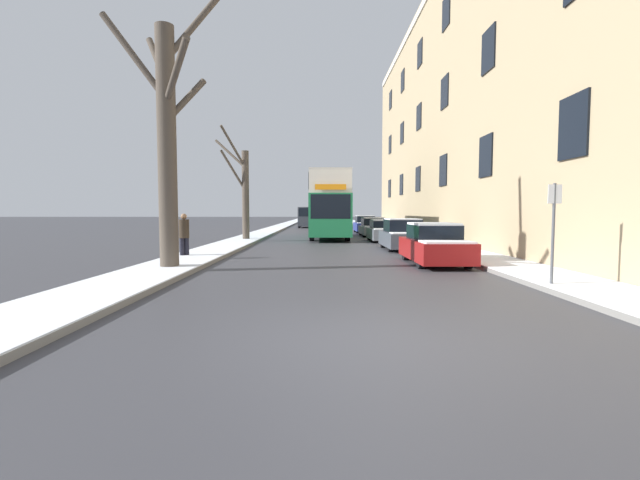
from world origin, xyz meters
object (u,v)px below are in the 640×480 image
at_px(double_decker_bus, 329,202).
at_px(parked_car_4, 365,225).
at_px(bare_tree_left_0, 167,135).
at_px(parked_car_0, 434,245).
at_px(pedestrian_left_sidewalk, 184,234).
at_px(parked_car_3, 373,228).
at_px(bare_tree_left_1, 243,190).
at_px(oncoming_van, 307,217).
at_px(parked_car_2, 384,231).
at_px(street_sign_post, 553,229).
at_px(parked_car_1, 403,235).

bearing_deg(double_decker_bus, parked_car_4, 67.02).
height_order(bare_tree_left_0, parked_car_4, bare_tree_left_0).
height_order(parked_car_0, pedestrian_left_sidewalk, pedestrian_left_sidewalk).
bearing_deg(pedestrian_left_sidewalk, parked_car_3, -154.75).
height_order(bare_tree_left_0, parked_car_0, bare_tree_left_0).
distance_m(bare_tree_left_1, oncoming_van, 24.56).
bearing_deg(double_decker_bus, parked_car_2, -46.18).
bearing_deg(parked_car_0, bare_tree_left_1, 126.82).
distance_m(bare_tree_left_0, oncoming_van, 38.14).
distance_m(oncoming_van, street_sign_post, 41.78).
relative_size(bare_tree_left_0, parked_car_4, 2.09).
bearing_deg(parked_car_2, parked_car_0, -90.00).
bearing_deg(double_decker_bus, street_sign_post, -76.63).
xyz_separation_m(pedestrian_left_sidewalk, street_sign_post, (10.75, -6.67, 0.46)).
xyz_separation_m(double_decker_bus, parked_car_2, (3.43, -3.58, -1.87)).
bearing_deg(parked_car_4, parked_car_0, -90.00).
bearing_deg(street_sign_post, bare_tree_left_0, 161.92).
relative_size(parked_car_3, street_sign_post, 1.76).
bearing_deg(oncoming_van, double_decker_bus, -84.23).
distance_m(parked_car_3, pedestrian_left_sidewalk, 18.52).
bearing_deg(bare_tree_left_1, parked_car_0, -53.18).
bearing_deg(bare_tree_left_1, oncoming_van, 82.25).
xyz_separation_m(parked_car_3, street_sign_post, (1.40, -22.65, 0.78)).
relative_size(parked_car_4, pedestrian_left_sidewalk, 2.35).
relative_size(double_decker_bus, street_sign_post, 4.20).
bearing_deg(parked_car_4, street_sign_post, -87.18).
bearing_deg(parked_car_1, oncoming_van, 100.37).
bearing_deg(bare_tree_left_1, parked_car_1, -34.30).
distance_m(parked_car_1, parked_car_4, 17.51).
relative_size(parked_car_2, parked_car_3, 0.91).
height_order(bare_tree_left_1, parked_car_4, bare_tree_left_1).
xyz_separation_m(bare_tree_left_0, parked_car_1, (8.74, 7.60, -3.49)).
bearing_deg(street_sign_post, bare_tree_left_1, 121.17).
bearing_deg(pedestrian_left_sidewalk, bare_tree_left_1, -127.23).
height_order(parked_car_4, street_sign_post, street_sign_post).
height_order(bare_tree_left_0, bare_tree_left_1, bare_tree_left_0).
xyz_separation_m(parked_car_1, parked_car_3, (0.00, 11.75, -0.04)).
relative_size(bare_tree_left_1, parked_car_0, 1.70).
relative_size(parked_car_3, pedestrian_left_sidewalk, 2.48).
xyz_separation_m(parked_car_0, parked_car_1, (0.00, 5.78, 0.02)).
bearing_deg(parked_car_4, parked_car_3, -90.00).
relative_size(parked_car_4, oncoming_van, 0.81).
bearing_deg(parked_car_2, street_sign_post, -85.23).
distance_m(bare_tree_left_1, parked_car_1, 11.00).
height_order(bare_tree_left_0, double_decker_bus, bare_tree_left_0).
relative_size(bare_tree_left_0, oncoming_van, 1.69).
bearing_deg(parked_car_3, parked_car_2, -90.00).
relative_size(parked_car_2, parked_car_4, 0.96).
height_order(double_decker_bus, street_sign_post, double_decker_bus).
distance_m(bare_tree_left_0, parked_car_4, 26.82).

